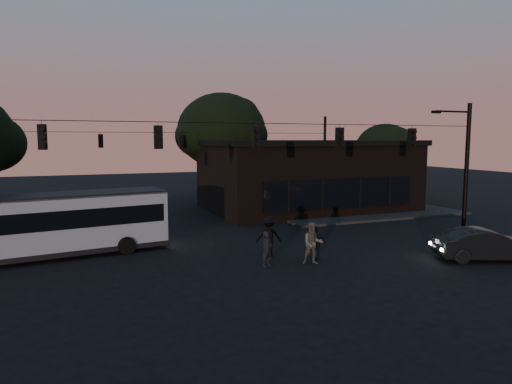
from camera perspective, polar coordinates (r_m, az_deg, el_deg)
name	(u,v)px	position (r m, az deg, el deg)	size (l,w,h in m)	color
ground	(293,278)	(18.44, 4.69, -10.64)	(120.00, 120.00, 0.00)	black
sidewalk_far_right	(352,209)	(36.19, 11.88, -2.11)	(14.00, 10.00, 0.15)	black
building	(306,175)	(36.05, 6.25, 2.17)	(15.40, 10.41, 5.40)	black
tree_behind	(222,131)	(39.59, -4.31, 7.63)	(7.60, 7.60, 9.43)	black
tree_right	(385,149)	(42.55, 15.80, 5.23)	(5.20, 5.20, 6.86)	black
signal_rig_near	(256,161)	(21.30, 0.00, 3.87)	(26.24, 0.30, 7.50)	black
signal_rig_far	(181,155)	(36.64, -9.34, 4.54)	(26.24, 0.30, 7.50)	black
bus	(51,222)	(23.13, -24.21, -3.46)	(10.73, 3.95, 2.95)	gray
car	(485,245)	(23.20, 26.76, -5.90)	(1.54, 4.40, 1.45)	black
pedestrian_a	(267,249)	(19.77, 1.38, -7.14)	(0.56, 0.37, 1.53)	black
pedestrian_b	(313,243)	(20.24, 7.11, -6.37)	(0.91, 0.71, 1.87)	#4B4C45
pedestrian_c	(316,243)	(20.99, 7.51, -6.36)	(0.91, 0.38, 1.55)	black
pedestrian_d	(269,236)	(21.44, 1.63, -5.54)	(1.23, 0.71, 1.90)	black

